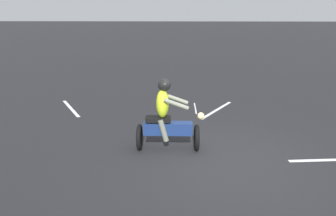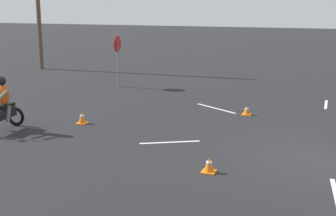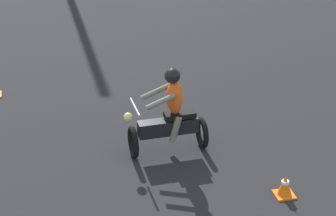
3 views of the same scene
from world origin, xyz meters
name	(u,v)px [view 1 (image 1 of 3)]	position (x,y,z in m)	size (l,w,h in m)	color
ground_plane	(223,162)	(0.00, 0.00, 0.00)	(120.00, 120.00, 0.00)	black
motorcycle_rider_foreground	(166,120)	(1.22, -0.60, 0.73)	(1.51, 0.70, 1.66)	black
lane_stripe_w	(333,160)	(-2.36, -0.16, 0.00)	(0.10, 1.93, 0.01)	silver
lane_stripe_sw	(217,110)	(-0.28, -3.57, 0.00)	(0.10, 2.11, 0.01)	silver
lane_stripe_se	(71,108)	(4.37, -3.64, 0.00)	(0.10, 1.95, 0.01)	silver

